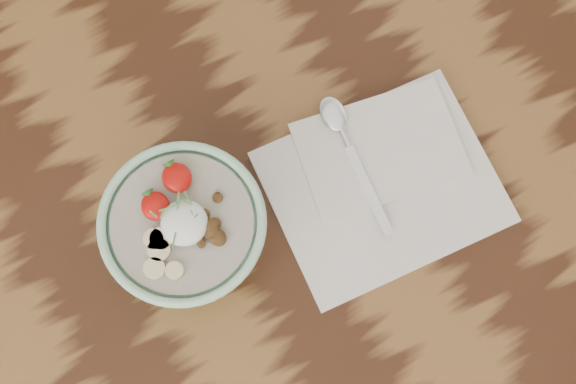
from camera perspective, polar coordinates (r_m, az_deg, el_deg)
table at (r=100.80cm, az=-2.90°, el=-1.43°), size 160.00×90.00×75.00cm
breakfast_bowl at (r=85.43cm, az=-7.27°, el=-2.66°), size 17.34×17.34×11.60cm
napkin at (r=92.02cm, az=6.70°, el=0.91°), size 26.59×22.83×1.53cm
spoon at (r=91.84cm, az=3.87°, el=4.22°), size 4.06×17.74×0.92cm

